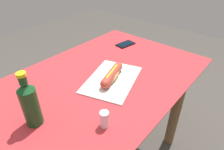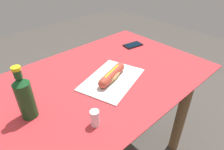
{
  "view_description": "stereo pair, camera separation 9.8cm",
  "coord_description": "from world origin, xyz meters",
  "px_view_note": "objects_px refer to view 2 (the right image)",
  "views": [
    {
      "loc": [
        -0.57,
        -0.59,
        1.32
      ],
      "look_at": [
        0.05,
        -0.06,
        0.78
      ],
      "focal_mm": 31.25,
      "sensor_mm": 36.0,
      "label": 1
    },
    {
      "loc": [
        -0.5,
        -0.66,
        1.32
      ],
      "look_at": [
        0.05,
        -0.06,
        0.78
      ],
      "focal_mm": 31.25,
      "sensor_mm": 36.0,
      "label": 2
    }
  ],
  "objects_px": {
    "soda_bottle": "(25,96)",
    "salt_shaker": "(95,118)",
    "hot_dog": "(112,75)",
    "cell_phone": "(133,45)"
  },
  "relations": [
    {
      "from": "hot_dog",
      "to": "cell_phone",
      "type": "xyz_separation_m",
      "value": [
        0.39,
        0.21,
        -0.03
      ]
    },
    {
      "from": "cell_phone",
      "to": "salt_shaker",
      "type": "height_order",
      "value": "salt_shaker"
    },
    {
      "from": "hot_dog",
      "to": "cell_phone",
      "type": "height_order",
      "value": "hot_dog"
    },
    {
      "from": "soda_bottle",
      "to": "salt_shaker",
      "type": "height_order",
      "value": "soda_bottle"
    },
    {
      "from": "soda_bottle",
      "to": "salt_shaker",
      "type": "relative_size",
      "value": 3.36
    },
    {
      "from": "soda_bottle",
      "to": "salt_shaker",
      "type": "distance_m",
      "value": 0.28
    },
    {
      "from": "hot_dog",
      "to": "soda_bottle",
      "type": "height_order",
      "value": "soda_bottle"
    },
    {
      "from": "hot_dog",
      "to": "salt_shaker",
      "type": "height_order",
      "value": "salt_shaker"
    },
    {
      "from": "salt_shaker",
      "to": "hot_dog",
      "type": "bearing_deg",
      "value": 35.01
    },
    {
      "from": "hot_dog",
      "to": "salt_shaker",
      "type": "bearing_deg",
      "value": -144.99
    }
  ]
}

